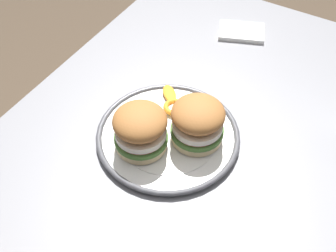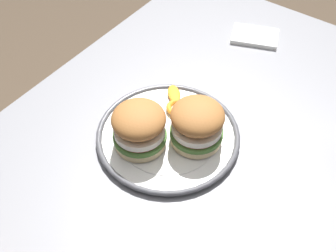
# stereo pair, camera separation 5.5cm
# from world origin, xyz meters

# --- Properties ---
(dining_table) EXTENTS (1.22, 0.85, 0.77)m
(dining_table) POSITION_xyz_m (0.00, 0.00, 0.66)
(dining_table) COLOR gray
(dining_table) RESTS_ON ground
(dinner_plate) EXTENTS (0.31, 0.31, 0.02)m
(dinner_plate) POSITION_xyz_m (0.01, -0.06, 0.78)
(dinner_plate) COLOR white
(dinner_plate) RESTS_ON dining_table
(sandwich_half_left) EXTENTS (0.16, 0.16, 0.10)m
(sandwich_half_left) POSITION_xyz_m (-0.01, 0.00, 0.84)
(sandwich_half_left) COLOR beige
(sandwich_half_left) RESTS_ON dinner_plate
(sandwich_half_right) EXTENTS (0.15, 0.15, 0.10)m
(sandwich_half_right) POSITION_xyz_m (0.07, -0.09, 0.84)
(sandwich_half_right) COLOR beige
(sandwich_half_right) RESTS_ON dinner_plate
(orange_peel_curled) EXTENTS (0.06, 0.06, 0.01)m
(orange_peel_curled) POSITION_xyz_m (-0.06, -0.08, 0.79)
(orange_peel_curled) COLOR orange
(orange_peel_curled) RESTS_ON dinner_plate
(orange_peel_strip_long) EXTENTS (0.06, 0.08, 0.01)m
(orange_peel_strip_long) POSITION_xyz_m (-0.08, -0.04, 0.79)
(orange_peel_strip_long) COLOR orange
(orange_peel_strip_long) RESTS_ON dinner_plate
(orange_peel_strip_short) EXTENTS (0.06, 0.06, 0.01)m
(orange_peel_strip_short) POSITION_xyz_m (-0.09, -0.12, 0.79)
(orange_peel_strip_short) COLOR orange
(orange_peel_strip_short) RESTS_ON dinner_plate
(folded_napkin) EXTENTS (0.12, 0.15, 0.01)m
(folded_napkin) POSITION_xyz_m (-0.42, -0.08, 0.77)
(folded_napkin) COLOR white
(folded_napkin) RESTS_ON dining_table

